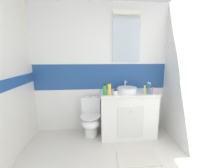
{
  "coord_description": "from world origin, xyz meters",
  "views": [
    {
      "loc": [
        -0.06,
        -0.4,
        1.5
      ],
      "look_at": [
        0.17,
        1.98,
        1.03
      ],
      "focal_mm": 22.68,
      "sensor_mm": 36.0,
      "label": 1
    }
  ],
  "objects_px": {
    "toothbrush_cup": "(149,91)",
    "mouthwash_bottle": "(105,90)",
    "toothpaste_tube_upright": "(145,89)",
    "sink_basin": "(127,89)",
    "soap_dispenser": "(154,91)",
    "toilet": "(91,118)",
    "shampoo_bottle_tall": "(109,89)",
    "hair_gel_jar": "(115,92)"
  },
  "relations": [
    {
      "from": "shampoo_bottle_tall",
      "to": "mouthwash_bottle",
      "type": "xyz_separation_m",
      "value": [
        -0.08,
        0.03,
        -0.02
      ]
    },
    {
      "from": "sink_basin",
      "to": "soap_dispenser",
      "type": "xyz_separation_m",
      "value": [
        0.43,
        -0.19,
        0.01
      ]
    },
    {
      "from": "toilet",
      "to": "shampoo_bottle_tall",
      "type": "distance_m",
      "value": 0.73
    },
    {
      "from": "soap_dispenser",
      "to": "shampoo_bottle_tall",
      "type": "height_order",
      "value": "shampoo_bottle_tall"
    },
    {
      "from": "sink_basin",
      "to": "hair_gel_jar",
      "type": "xyz_separation_m",
      "value": [
        -0.24,
        -0.18,
        -0.01
      ]
    },
    {
      "from": "hair_gel_jar",
      "to": "sink_basin",
      "type": "bearing_deg",
      "value": 37.23
    },
    {
      "from": "sink_basin",
      "to": "hair_gel_jar",
      "type": "height_order",
      "value": "sink_basin"
    },
    {
      "from": "mouthwash_bottle",
      "to": "toilet",
      "type": "bearing_deg",
      "value": 143.59
    },
    {
      "from": "hair_gel_jar",
      "to": "mouthwash_bottle",
      "type": "height_order",
      "value": "mouthwash_bottle"
    },
    {
      "from": "hair_gel_jar",
      "to": "mouthwash_bottle",
      "type": "xyz_separation_m",
      "value": [
        -0.18,
        0.02,
        0.05
      ]
    },
    {
      "from": "sink_basin",
      "to": "soap_dispenser",
      "type": "bearing_deg",
      "value": -23.52
    },
    {
      "from": "toothbrush_cup",
      "to": "hair_gel_jar",
      "type": "bearing_deg",
      "value": -179.77
    },
    {
      "from": "toothbrush_cup",
      "to": "toothpaste_tube_upright",
      "type": "relative_size",
      "value": 1.21
    },
    {
      "from": "toothbrush_cup",
      "to": "mouthwash_bottle",
      "type": "relative_size",
      "value": 1.16
    },
    {
      "from": "toothbrush_cup",
      "to": "shampoo_bottle_tall",
      "type": "height_order",
      "value": "shampoo_bottle_tall"
    },
    {
      "from": "sink_basin",
      "to": "toothbrush_cup",
      "type": "xyz_separation_m",
      "value": [
        0.35,
        -0.18,
        0.01
      ]
    },
    {
      "from": "toilet",
      "to": "mouthwash_bottle",
      "type": "relative_size",
      "value": 3.93
    },
    {
      "from": "toilet",
      "to": "soap_dispenser",
      "type": "bearing_deg",
      "value": -11.35
    },
    {
      "from": "sink_basin",
      "to": "toothbrush_cup",
      "type": "height_order",
      "value": "toothbrush_cup"
    },
    {
      "from": "hair_gel_jar",
      "to": "toothpaste_tube_upright",
      "type": "relative_size",
      "value": 0.51
    },
    {
      "from": "toilet",
      "to": "toothbrush_cup",
      "type": "xyz_separation_m",
      "value": [
        1.04,
        -0.21,
        0.56
      ]
    },
    {
      "from": "sink_basin",
      "to": "toilet",
      "type": "bearing_deg",
      "value": 177.01
    },
    {
      "from": "toothbrush_cup",
      "to": "shampoo_bottle_tall",
      "type": "bearing_deg",
      "value": -179.51
    },
    {
      "from": "hair_gel_jar",
      "to": "mouthwash_bottle",
      "type": "bearing_deg",
      "value": 173.15
    },
    {
      "from": "toothpaste_tube_upright",
      "to": "mouthwash_bottle",
      "type": "bearing_deg",
      "value": 177.94
    },
    {
      "from": "toilet",
      "to": "toothpaste_tube_upright",
      "type": "bearing_deg",
      "value": -12.95
    },
    {
      "from": "sink_basin",
      "to": "toilet",
      "type": "height_order",
      "value": "sink_basin"
    },
    {
      "from": "toothbrush_cup",
      "to": "mouthwash_bottle",
      "type": "distance_m",
      "value": 0.77
    },
    {
      "from": "toilet",
      "to": "shampoo_bottle_tall",
      "type": "bearing_deg",
      "value": -32.93
    },
    {
      "from": "toothbrush_cup",
      "to": "shampoo_bottle_tall",
      "type": "xyz_separation_m",
      "value": [
        -0.69,
        -0.01,
        0.05
      ]
    },
    {
      "from": "sink_basin",
      "to": "toothpaste_tube_upright",
      "type": "distance_m",
      "value": 0.33
    },
    {
      "from": "toothbrush_cup",
      "to": "mouthwash_bottle",
      "type": "height_order",
      "value": "toothbrush_cup"
    },
    {
      "from": "soap_dispenser",
      "to": "shampoo_bottle_tall",
      "type": "bearing_deg",
      "value": 179.72
    },
    {
      "from": "toilet",
      "to": "toothbrush_cup",
      "type": "distance_m",
      "value": 1.2
    },
    {
      "from": "toothpaste_tube_upright",
      "to": "mouthwash_bottle",
      "type": "height_order",
      "value": "mouthwash_bottle"
    },
    {
      "from": "soap_dispenser",
      "to": "toilet",
      "type": "bearing_deg",
      "value": 168.65
    },
    {
      "from": "toothbrush_cup",
      "to": "hair_gel_jar",
      "type": "relative_size",
      "value": 2.39
    },
    {
      "from": "sink_basin",
      "to": "mouthwash_bottle",
      "type": "relative_size",
      "value": 2.14
    },
    {
      "from": "sink_basin",
      "to": "hair_gel_jar",
      "type": "distance_m",
      "value": 0.3
    },
    {
      "from": "soap_dispenser",
      "to": "mouthwash_bottle",
      "type": "bearing_deg",
      "value": 178.04
    },
    {
      "from": "toilet",
      "to": "mouthwash_bottle",
      "type": "distance_m",
      "value": 0.68
    },
    {
      "from": "toilet",
      "to": "soap_dispenser",
      "type": "xyz_separation_m",
      "value": [
        1.12,
        -0.22,
        0.56
      ]
    }
  ]
}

